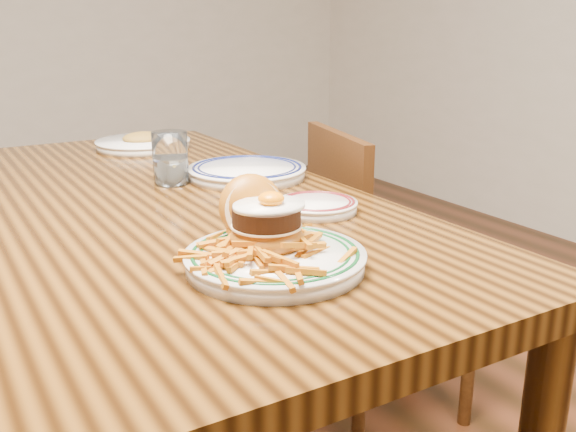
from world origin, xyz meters
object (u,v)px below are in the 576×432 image
table (158,238)px  main_plate (271,243)px  chair_right (372,267)px  side_plate (317,205)px

table → main_plate: 0.49m
chair_right → main_plate: 0.87m
chair_right → side_plate: chair_right is taller
side_plate → main_plate: bearing=-144.7°
table → main_plate: main_plate is taller
main_plate → side_plate: main_plate is taller
table → chair_right: bearing=4.2°
main_plate → side_plate: bearing=50.5°
table → side_plate: (0.25, -0.26, 0.10)m
chair_right → side_plate: 0.59m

